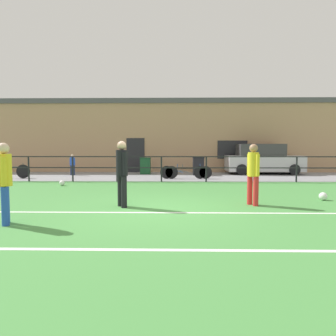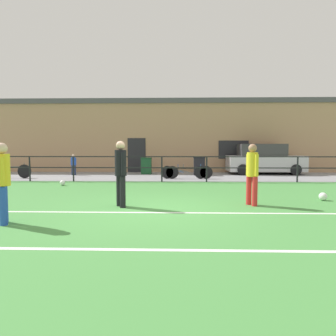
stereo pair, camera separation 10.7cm
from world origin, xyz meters
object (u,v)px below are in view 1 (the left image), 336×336
(spectator_child, at_px, (72,163))
(parked_car_red, at_px, (263,160))
(player_winger, at_px, (253,171))
(bicycle_parked_1, at_px, (188,172))
(bicycle_parked_0, at_px, (183,172))
(soccer_ball_spare, at_px, (62,183))
(bicycle_parked_2, at_px, (7,171))
(soccer_ball_match, at_px, (323,196))
(player_goalkeeper, at_px, (122,170))
(player_striker, at_px, (4,178))
(trash_bin_1, at_px, (145,166))
(trash_bin_0, at_px, (198,166))

(spectator_child, height_order, parked_car_red, parked_car_red)
(player_winger, relative_size, bicycle_parked_1, 0.72)
(parked_car_red, xyz_separation_m, bicycle_parked_0, (-4.64, -2.76, -0.48))
(soccer_ball_spare, xyz_separation_m, bicycle_parked_1, (5.23, 2.63, 0.24))
(bicycle_parked_2, bearing_deg, soccer_ball_match, -24.65)
(soccer_ball_match, xyz_separation_m, spectator_child, (-9.94, 7.46, 0.55))
(player_goalkeeper, xyz_separation_m, player_striker, (-2.05, -1.83, -0.04))
(player_striker, height_order, player_winger, player_striker)
(parked_car_red, bearing_deg, soccer_ball_spare, -150.74)
(bicycle_parked_0, distance_m, bicycle_parked_2, 8.66)
(player_goalkeeper, distance_m, player_winger, 3.48)
(bicycle_parked_1, bearing_deg, soccer_ball_spare, -153.34)
(soccer_ball_match, height_order, bicycle_parked_0, bicycle_parked_0)
(soccer_ball_match, distance_m, parked_car_red, 8.60)
(player_goalkeeper, relative_size, player_striker, 1.04)
(soccer_ball_spare, relative_size, bicycle_parked_1, 0.09)
(soccer_ball_spare, height_order, trash_bin_1, trash_bin_1)
(parked_car_red, bearing_deg, player_goalkeeper, -123.71)
(bicycle_parked_0, xyz_separation_m, trash_bin_1, (-2.08, 2.49, 0.15))
(bicycle_parked_0, relative_size, trash_bin_0, 2.23)
(trash_bin_0, xyz_separation_m, trash_bin_1, (-2.96, 0.60, -0.04))
(soccer_ball_spare, relative_size, parked_car_red, 0.05)
(bicycle_parked_2, bearing_deg, bicycle_parked_1, -0.00)
(spectator_child, xyz_separation_m, trash_bin_1, (3.92, 0.81, -0.17))
(player_goalkeeper, relative_size, bicycle_parked_0, 0.76)
(parked_car_red, xyz_separation_m, trash_bin_1, (-6.72, -0.27, -0.33))
(player_striker, bearing_deg, spectator_child, -15.07)
(player_goalkeeper, distance_m, soccer_ball_spare, 5.38)
(soccer_ball_match, height_order, trash_bin_1, trash_bin_1)
(player_winger, distance_m, soccer_ball_match, 2.54)
(player_goalkeeper, height_order, spectator_child, player_goalkeeper)
(bicycle_parked_1, height_order, bicycle_parked_2, bicycle_parked_2)
(player_goalkeeper, relative_size, soccer_ball_spare, 8.06)
(soccer_ball_spare, distance_m, bicycle_parked_1, 5.86)
(player_goalkeeper, xyz_separation_m, trash_bin_1, (-0.29, 9.37, -0.48))
(player_striker, height_order, bicycle_parked_0, player_striker)
(player_winger, bearing_deg, bicycle_parked_1, 166.93)
(player_goalkeeper, xyz_separation_m, bicycle_parked_2, (-6.88, 6.88, -0.60))
(bicycle_parked_1, bearing_deg, bicycle_parked_0, 180.00)
(player_striker, bearing_deg, bicycle_parked_1, -52.01)
(soccer_ball_match, distance_m, trash_bin_0, 8.27)
(soccer_ball_match, xyz_separation_m, trash_bin_1, (-6.02, 8.28, 0.38))
(player_winger, xyz_separation_m, parked_car_red, (2.97, 9.34, -0.11))
(soccer_ball_spare, height_order, spectator_child, spectator_child)
(player_winger, height_order, spectator_child, player_winger)
(bicycle_parked_1, relative_size, bicycle_parked_2, 1.01)
(bicycle_parked_1, height_order, trash_bin_0, trash_bin_0)
(player_goalkeeper, distance_m, bicycle_parked_1, 7.21)
(player_striker, xyz_separation_m, soccer_ball_match, (7.78, 2.92, -0.82))
(parked_car_red, bearing_deg, player_striker, -126.48)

